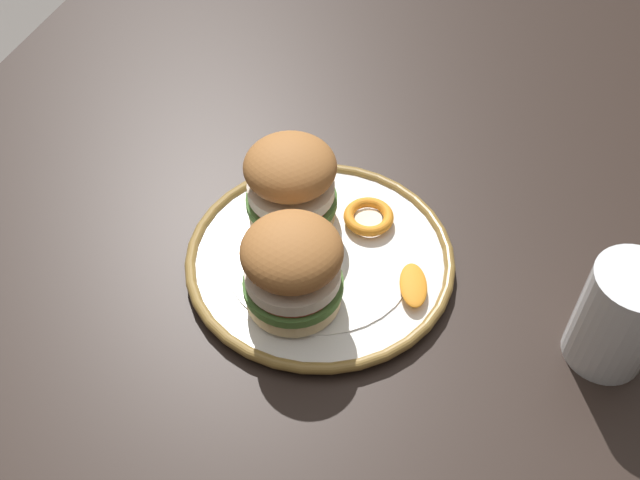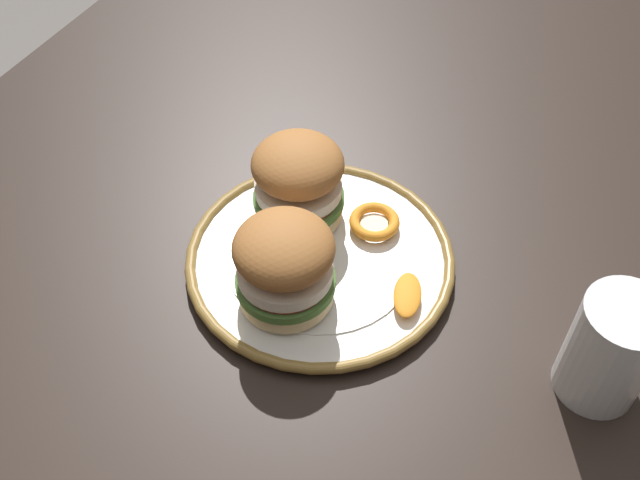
# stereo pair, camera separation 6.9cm
# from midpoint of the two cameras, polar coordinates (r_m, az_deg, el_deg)

# --- Properties ---
(dining_table) EXTENTS (1.45, 1.03, 0.70)m
(dining_table) POSITION_cam_midpoint_polar(r_m,az_deg,el_deg) (0.90, -3.60, -2.83)
(dining_table) COLOR black
(dining_table) RESTS_ON ground
(dinner_plate) EXTENTS (0.29, 0.29, 0.02)m
(dinner_plate) POSITION_cam_midpoint_polar(r_m,az_deg,el_deg) (0.80, -2.46, -1.57)
(dinner_plate) COLOR white
(dinner_plate) RESTS_ON dining_table
(sandwich_half_left) EXTENTS (0.13, 0.13, 0.10)m
(sandwich_half_left) POSITION_cam_midpoint_polar(r_m,az_deg,el_deg) (0.72, -4.90, -2.23)
(sandwich_half_left) COLOR beige
(sandwich_half_left) RESTS_ON dinner_plate
(sandwich_half_right) EXTENTS (0.12, 0.12, 0.10)m
(sandwich_half_right) POSITION_cam_midpoint_polar(r_m,az_deg,el_deg) (0.80, -4.76, 4.33)
(sandwich_half_right) COLOR beige
(sandwich_half_right) RESTS_ON dinner_plate
(orange_peel_curled) EXTENTS (0.07, 0.07, 0.01)m
(orange_peel_curled) POSITION_cam_midpoint_polar(r_m,az_deg,el_deg) (0.82, 1.39, 1.69)
(orange_peel_curled) COLOR orange
(orange_peel_curled) RESTS_ON dinner_plate
(orange_peel_strip_long) EXTENTS (0.06, 0.04, 0.01)m
(orange_peel_strip_long) POSITION_cam_midpoint_polar(r_m,az_deg,el_deg) (0.76, 4.68, -3.63)
(orange_peel_strip_long) COLOR orange
(orange_peel_strip_long) RESTS_ON dinner_plate
(drinking_glass) EXTENTS (0.08, 0.08, 0.12)m
(drinking_glass) POSITION_cam_midpoint_polar(r_m,az_deg,el_deg) (0.74, 19.52, -6.13)
(drinking_glass) COLOR white
(drinking_glass) RESTS_ON dining_table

